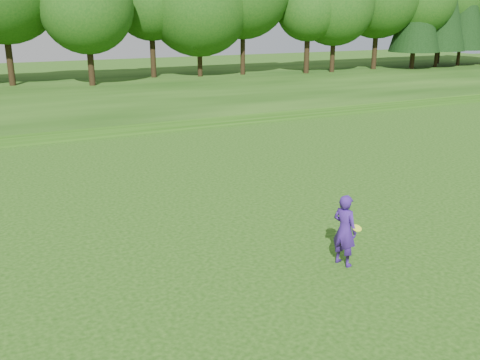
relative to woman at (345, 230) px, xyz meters
name	(u,v)px	position (x,y,z in m)	size (l,w,h in m)	color
ground	(216,336)	(-4.24, -1.52, -0.94)	(140.00, 140.00, 0.00)	#18410C
berm	(33,97)	(-4.24, 32.48, -0.64)	(130.00, 30.00, 0.60)	#18410C
walking_path	(63,138)	(-4.24, 18.48, -0.92)	(130.00, 1.60, 0.04)	gray
woman	(345,230)	(0.00, 0.00, 0.00)	(0.63, 0.79, 1.89)	#3A1C7E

